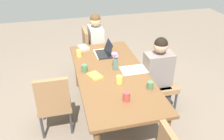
# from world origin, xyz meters

# --- Properties ---
(ground_plane) EXTENTS (10.00, 10.00, 0.00)m
(ground_plane) POSITION_xyz_m (0.00, 0.00, 0.00)
(ground_plane) COLOR #756656
(dining_table) EXTENTS (2.05, 0.95, 0.76)m
(dining_table) POSITION_xyz_m (0.00, 0.00, 0.68)
(dining_table) COLOR brown
(dining_table) RESTS_ON ground_plane
(chair_near_left_near) EXTENTS (0.44, 0.44, 0.90)m
(chair_near_left_near) POSITION_xyz_m (0.11, -0.76, 0.50)
(chair_near_left_near) COLOR olive
(chair_near_left_near) RESTS_ON ground_plane
(person_near_left_near) EXTENTS (0.36, 0.40, 1.19)m
(person_near_left_near) POSITION_xyz_m (0.03, -0.70, 0.53)
(person_near_left_near) COLOR #2D2D33
(person_near_left_near) RESTS_ON ground_plane
(chair_head_right_left_mid) EXTENTS (0.44, 0.44, 0.90)m
(chair_head_right_left_mid) POSITION_xyz_m (1.39, 0.05, 0.50)
(chair_head_right_left_mid) COLOR olive
(chair_head_right_left_mid) RESTS_ON ground_plane
(person_head_right_left_mid) EXTENTS (0.40, 0.36, 1.19)m
(person_head_right_left_mid) POSITION_xyz_m (1.33, -0.03, 0.53)
(person_head_right_left_mid) COLOR #2D2D33
(person_head_right_left_mid) RESTS_ON ground_plane
(chair_far_left_far) EXTENTS (0.44, 0.44, 0.90)m
(chair_far_left_far) POSITION_xyz_m (-0.10, 0.81, 0.50)
(chair_far_left_far) COLOR olive
(chair_far_left_far) RESTS_ON ground_plane
(flower_vase) EXTENTS (0.08, 0.10, 0.27)m
(flower_vase) POSITION_xyz_m (0.09, -0.07, 0.92)
(flower_vase) COLOR #4C6B60
(flower_vase) RESTS_ON dining_table
(placemat_near_left_near) EXTENTS (0.26, 0.36, 0.00)m
(placemat_near_left_near) POSITION_xyz_m (0.02, -0.32, 0.76)
(placemat_near_left_near) COLOR beige
(placemat_near_left_near) RESTS_ON dining_table
(placemat_head_right_left_mid) EXTENTS (0.37, 0.27, 0.00)m
(placemat_head_right_left_mid) POSITION_xyz_m (0.63, -0.01, 0.76)
(placemat_head_right_left_mid) COLOR beige
(placemat_head_right_left_mid) RESTS_ON dining_table
(laptop_head_right_left_mid) EXTENTS (0.32, 0.22, 0.21)m
(laptop_head_right_left_mid) POSITION_xyz_m (0.58, -0.03, 0.80)
(laptop_head_right_left_mid) COLOR black
(laptop_head_right_left_mid) RESTS_ON dining_table
(coffee_mug_near_left) EXTENTS (0.09, 0.09, 0.11)m
(coffee_mug_near_left) POSITION_xyz_m (-0.63, -0.01, 0.81)
(coffee_mug_near_left) COLOR #AD3D38
(coffee_mug_near_left) RESTS_ON dining_table
(coffee_mug_near_right) EXTENTS (0.08, 0.08, 0.10)m
(coffee_mug_near_right) POSITION_xyz_m (-0.26, -0.03, 0.81)
(coffee_mug_near_right) COLOR #DBC64C
(coffee_mug_near_right) RESTS_ON dining_table
(coffee_mug_centre_left) EXTENTS (0.08, 0.08, 0.09)m
(coffee_mug_centre_left) POSITION_xyz_m (-0.47, -0.36, 0.80)
(coffee_mug_centre_left) COLOR #47704C
(coffee_mug_centre_left) RESTS_ON dining_table
(coffee_mug_centre_right) EXTENTS (0.08, 0.08, 0.10)m
(coffee_mug_centre_right) POSITION_xyz_m (0.63, 0.37, 0.81)
(coffee_mug_centre_right) COLOR #DBC64C
(coffee_mug_centre_right) RESTS_ON dining_table
(coffee_mug_far_left) EXTENTS (0.08, 0.08, 0.10)m
(coffee_mug_far_left) POSITION_xyz_m (0.14, 0.36, 0.81)
(coffee_mug_far_left) COLOR #47704C
(coffee_mug_far_left) RESTS_ON dining_table
(book_red_cover) EXTENTS (0.23, 0.19, 0.04)m
(book_red_cover) POSITION_xyz_m (0.88, 0.27, 0.78)
(book_red_cover) COLOR #B2A38E
(book_red_cover) RESTS_ON dining_table
(book_blue_cover) EXTENTS (0.24, 0.20, 0.02)m
(book_blue_cover) POSITION_xyz_m (-0.03, 0.24, 0.77)
(book_blue_cover) COLOR gold
(book_blue_cover) RESTS_ON dining_table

